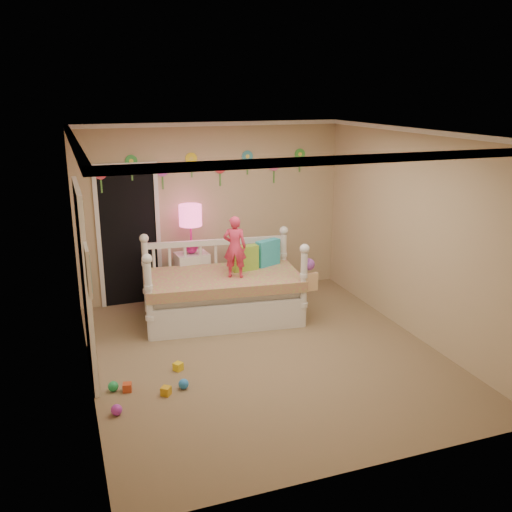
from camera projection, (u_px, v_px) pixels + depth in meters
name	position (u px, v px, depth m)	size (l,w,h in m)	color
floor	(265.00, 354.00, 6.71)	(4.00, 4.50, 0.01)	#7F684C
ceiling	(266.00, 133.00, 5.97)	(4.00, 4.50, 0.01)	white
back_wall	(213.00, 211.00, 8.37)	(4.00, 0.01, 2.60)	tan
left_wall	(81.00, 268.00, 5.69)	(0.01, 4.50, 2.60)	tan
right_wall	(416.00, 235.00, 6.98)	(0.01, 4.50, 2.60)	tan
crown_molding	(266.00, 135.00, 5.97)	(4.00, 4.50, 0.06)	white
daybed	(222.00, 279.00, 7.60)	(2.12, 1.14, 1.15)	white
pillow_turquoise	(268.00, 253.00, 7.93)	(0.37, 0.13, 0.37)	#23A1B2
pillow_lime	(245.00, 258.00, 7.72)	(0.36, 0.13, 0.35)	#8BC43B
child	(235.00, 247.00, 7.36)	(0.30, 0.20, 0.83)	#EC355B
nightstand	(192.00, 278.00, 8.23)	(0.46, 0.35, 0.76)	white
table_lamp	(191.00, 221.00, 7.98)	(0.32, 0.32, 0.71)	#E01D90
closet_doorway	(129.00, 235.00, 8.03)	(0.90, 0.04, 2.07)	black
flower_decals	(206.00, 168.00, 8.15)	(3.40, 0.02, 0.50)	#B2668C
mirror_closet	(86.00, 282.00, 6.05)	(0.07, 1.30, 2.10)	white
wall_picture	(88.00, 270.00, 4.82)	(0.05, 0.34, 0.42)	white
hanging_bag	(309.00, 276.00, 7.34)	(0.20, 0.16, 0.36)	beige
toy_scatter	(150.00, 386.00, 5.87)	(0.80, 1.30, 0.11)	#996666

